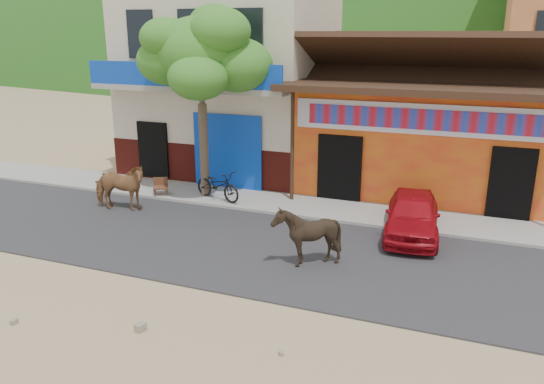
{
  "coord_description": "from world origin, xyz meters",
  "views": [
    {
      "loc": [
        3.47,
        -8.99,
        5.34
      ],
      "look_at": [
        -1.16,
        3.0,
        1.4
      ],
      "focal_mm": 35.0,
      "sensor_mm": 36.0,
      "label": 1
    }
  ],
  "objects_px": {
    "tree": "(202,104)",
    "red_car": "(412,214)",
    "cow_tan": "(119,187)",
    "cafe_chair_right": "(160,180)",
    "scooter": "(218,185)",
    "cafe_chair_left": "(103,175)",
    "cow_dark": "(307,236)"
  },
  "relations": [
    {
      "from": "tree",
      "to": "cafe_chair_left",
      "type": "xyz_separation_m",
      "value": [
        -3.71,
        -0.48,
        -2.57
      ]
    },
    {
      "from": "cow_tan",
      "to": "scooter",
      "type": "xyz_separation_m",
      "value": [
        2.41,
        1.8,
        -0.17
      ]
    },
    {
      "from": "tree",
      "to": "cafe_chair_right",
      "type": "relative_size",
      "value": 5.92
    },
    {
      "from": "cow_dark",
      "to": "cafe_chair_left",
      "type": "distance_m",
      "value": 9.04
    },
    {
      "from": "cow_tan",
      "to": "cow_dark",
      "type": "relative_size",
      "value": 1.18
    },
    {
      "from": "cafe_chair_left",
      "to": "cafe_chair_right",
      "type": "relative_size",
      "value": 0.84
    },
    {
      "from": "cow_dark",
      "to": "cafe_chair_left",
      "type": "bearing_deg",
      "value": -103.05
    },
    {
      "from": "tree",
      "to": "red_car",
      "type": "height_order",
      "value": "tree"
    },
    {
      "from": "tree",
      "to": "cow_dark",
      "type": "distance_m",
      "value": 6.49
    },
    {
      "from": "red_car",
      "to": "cafe_chair_right",
      "type": "bearing_deg",
      "value": 170.98
    },
    {
      "from": "red_car",
      "to": "cafe_chair_right",
      "type": "xyz_separation_m",
      "value": [
        -8.16,
        0.5,
        0.0
      ]
    },
    {
      "from": "tree",
      "to": "red_car",
      "type": "bearing_deg",
      "value": -8.41
    },
    {
      "from": "cow_tan",
      "to": "tree",
      "type": "bearing_deg",
      "value": -53.6
    },
    {
      "from": "red_car",
      "to": "cafe_chair_left",
      "type": "bearing_deg",
      "value": 171.63
    },
    {
      "from": "red_car",
      "to": "cafe_chair_left",
      "type": "distance_m",
      "value": 10.48
    },
    {
      "from": "cafe_chair_right",
      "to": "red_car",
      "type": "bearing_deg",
      "value": -34.8
    },
    {
      "from": "cow_tan",
      "to": "red_car",
      "type": "distance_m",
      "value": 8.64
    },
    {
      "from": "cafe_chair_right",
      "to": "scooter",
      "type": "bearing_deg",
      "value": -25.11
    },
    {
      "from": "scooter",
      "to": "cafe_chair_right",
      "type": "relative_size",
      "value": 1.79
    },
    {
      "from": "tree",
      "to": "cafe_chair_right",
      "type": "distance_m",
      "value": 2.9
    },
    {
      "from": "cafe_chair_left",
      "to": "cafe_chair_right",
      "type": "height_order",
      "value": "cafe_chair_right"
    },
    {
      "from": "cow_tan",
      "to": "cafe_chair_right",
      "type": "relative_size",
      "value": 1.71
    },
    {
      "from": "cow_tan",
      "to": "scooter",
      "type": "bearing_deg",
      "value": -65.84
    },
    {
      "from": "tree",
      "to": "scooter",
      "type": "bearing_deg",
      "value": -25.27
    },
    {
      "from": "tree",
      "to": "cow_tan",
      "type": "distance_m",
      "value": 3.63
    },
    {
      "from": "cafe_chair_left",
      "to": "cafe_chair_right",
      "type": "bearing_deg",
      "value": 7.92
    },
    {
      "from": "red_car",
      "to": "scooter",
      "type": "bearing_deg",
      "value": 167.85
    },
    {
      "from": "tree",
      "to": "scooter",
      "type": "xyz_separation_m",
      "value": [
        0.6,
        -0.28,
        -2.52
      ]
    },
    {
      "from": "cafe_chair_right",
      "to": "tree",
      "type": "bearing_deg",
      "value": -11.64
    },
    {
      "from": "cow_dark",
      "to": "cow_tan",
      "type": "bearing_deg",
      "value": -96.3
    },
    {
      "from": "cafe_chair_left",
      "to": "cow_tan",
      "type": "bearing_deg",
      "value": -31.82
    },
    {
      "from": "tree",
      "to": "red_car",
      "type": "distance_m",
      "value": 7.28
    }
  ]
}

